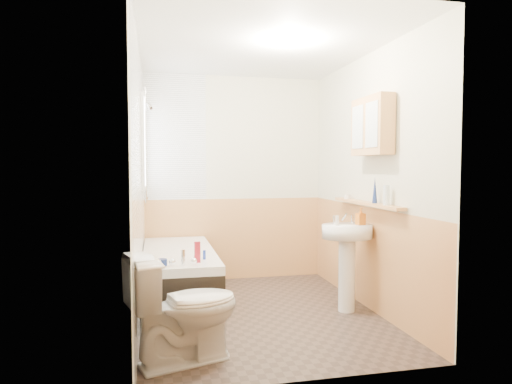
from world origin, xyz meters
TOP-DOWN VIEW (x-y plane):
  - floor at (0.00, 0.00)m, footprint 2.80×2.80m
  - ceiling at (0.00, 0.00)m, footprint 2.80×2.80m
  - wall_back at (0.00, 1.41)m, footprint 2.20×0.02m
  - wall_front at (0.00, -1.41)m, footprint 2.20×0.02m
  - wall_left at (-1.11, 0.00)m, footprint 0.02×2.80m
  - wall_right at (1.11, 0.00)m, footprint 0.02×2.80m
  - wainscot_right at (1.09, 0.00)m, footprint 0.01×2.80m
  - wainscot_front at (0.00, -1.39)m, footprint 2.20×0.01m
  - wainscot_back at (0.00, 1.39)m, footprint 2.20×0.01m
  - tile_cladding_left at (-1.09, 0.00)m, footprint 0.01×2.80m
  - tile_return_back at (-0.73, 1.39)m, footprint 0.75×0.01m
  - window at (-1.06, 0.95)m, footprint 0.03×0.79m
  - bathtub at (-0.73, 0.50)m, footprint 0.70×1.74m
  - shower_riser at (-1.04, 0.74)m, footprint 0.10×0.08m
  - toilet at (-0.76, -0.93)m, footprint 0.89×0.66m
  - sink at (0.84, -0.11)m, footprint 0.49×0.40m
  - pine_shelf at (1.04, -0.09)m, footprint 0.10×1.32m
  - medicine_cabinet at (1.01, -0.24)m, footprint 0.15×0.60m
  - foam_can at (1.04, -0.49)m, footprint 0.06×0.06m
  - green_bottle at (1.04, -0.27)m, footprint 0.06×0.06m
  - black_jar at (1.04, 0.35)m, footprint 0.08×0.08m
  - soap_bottle at (0.95, -0.16)m, footprint 0.09×0.17m
  - clear_bottle at (0.72, -0.15)m, footprint 0.04×0.04m
  - blue_gel at (-0.60, -0.15)m, footprint 0.05×0.04m
  - cream_jar at (-0.91, -0.22)m, footprint 0.12×0.12m
  - orange_bottle at (-0.52, -0.03)m, footprint 0.03×0.03m

SIDE VIEW (x-z plane):
  - floor at x=0.00m, z-range 0.00..0.00m
  - bathtub at x=-0.73m, z-range -0.06..0.63m
  - toilet at x=-0.76m, z-range 0.00..0.78m
  - wainscot_right at x=1.09m, z-range 0.00..1.00m
  - wainscot_front at x=0.00m, z-range 0.00..1.00m
  - wainscot_back at x=0.00m, z-range 0.00..1.00m
  - cream_jar at x=-0.91m, z-range 0.55..0.61m
  - orange_bottle at x=-0.52m, z-range 0.55..0.63m
  - sink at x=0.84m, z-range 0.12..1.08m
  - blue_gel at x=-0.60m, z-range 0.55..0.73m
  - soap_bottle at x=0.95m, z-range 0.84..0.92m
  - clear_bottle at x=0.72m, z-range 0.84..0.93m
  - pine_shelf at x=1.04m, z-range 1.03..1.06m
  - black_jar at x=1.04m, z-range 1.06..1.10m
  - foam_can at x=1.04m, z-range 1.06..1.23m
  - green_bottle at x=1.04m, z-range 1.06..1.30m
  - wall_back at x=0.00m, z-range 0.00..2.50m
  - wall_front at x=0.00m, z-range 0.00..2.50m
  - wall_left at x=-1.11m, z-range 0.00..2.50m
  - wall_right at x=1.11m, z-range 0.00..2.50m
  - tile_cladding_left at x=-1.09m, z-range 0.00..2.50m
  - window at x=-1.06m, z-range 1.15..2.15m
  - shower_riser at x=-1.04m, z-range 1.12..2.32m
  - tile_return_back at x=-0.73m, z-range 1.00..2.50m
  - medicine_cabinet at x=1.01m, z-range 1.50..2.04m
  - ceiling at x=0.00m, z-range 2.50..2.50m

